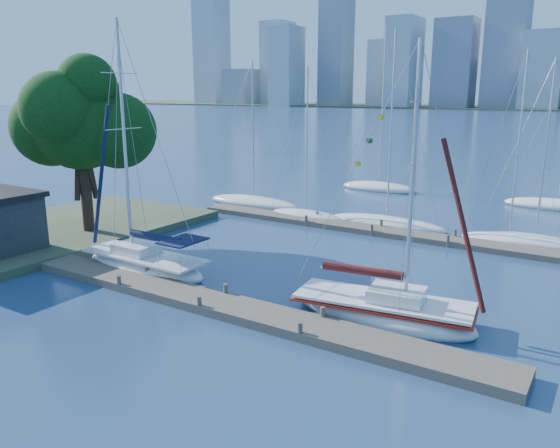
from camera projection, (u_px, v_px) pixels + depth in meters
The scene contains 14 objects.
ground at pixel (213, 307), 24.16m from camera, with size 700.00×700.00×0.00m, color navy.
near_dock at pixel (213, 303), 24.12m from camera, with size 26.00×2.00×0.40m, color #4E4439.
far_dock at pixel (390, 233), 36.17m from camera, with size 30.00×1.80×0.36m, color #4E4439.
shore at pixel (39, 234), 35.46m from camera, with size 12.00×22.00×0.50m, color #38472D.
tree at pixel (80, 117), 33.77m from camera, with size 8.65×7.89×11.49m.
sailboat_navy at pixel (144, 251), 28.71m from camera, with size 7.90×2.63×13.35m.
sailboat_maroon at pixel (384, 299), 22.65m from camera, with size 8.13×3.63×11.76m.
bg_boat_0 at pixel (254, 202), 45.62m from camera, with size 8.92×5.55×11.99m.
bg_boat_1 at pixel (306, 216), 40.84m from camera, with size 6.15×2.16×11.32m.
bg_boat_2 at pixel (387, 223), 38.44m from camera, with size 8.89×5.03×13.72m.
bg_boat_3 at pixel (509, 240), 34.04m from camera, with size 6.06×3.03×11.99m.
bg_boat_4 at pixel (535, 242), 33.63m from camera, with size 7.14×3.85×11.56m.
bg_boat_6 at pixel (379, 187), 52.56m from camera, with size 7.86×3.96×15.49m.
bg_boat_7 at pixel (558, 206), 44.24m from camera, with size 8.45×3.21×12.58m.
Camera 1 is at (14.68, -17.43, 9.32)m, focal length 35.00 mm.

